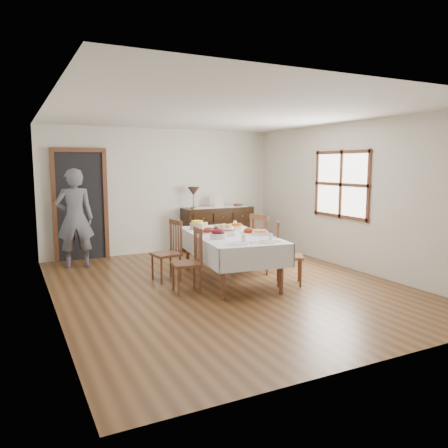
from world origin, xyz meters
name	(u,v)px	position (x,y,z in m)	size (l,w,h in m)	color
ground	(227,285)	(0.00, 0.00, 0.00)	(6.00, 6.00, 0.00)	brown
room_shell	(207,179)	(-0.15, 0.42, 1.64)	(5.02, 6.02, 2.65)	silver
dining_table	(230,240)	(0.17, 0.23, 0.67)	(1.38, 2.33, 0.76)	silver
chair_left_near	(190,260)	(-0.64, -0.07, 0.48)	(0.44, 0.44, 0.95)	brown
chair_left_far	(169,250)	(-0.70, 0.69, 0.49)	(0.46, 0.46, 0.98)	brown
chair_right_near	(286,253)	(0.86, -0.33, 0.50)	(0.57, 0.57, 0.99)	brown
chair_right_far	(264,243)	(0.97, 0.49, 0.52)	(0.53, 0.53, 1.02)	brown
sideboard	(218,228)	(1.15, 2.72, 0.47)	(1.55, 0.56, 0.93)	black
person	(75,215)	(-1.90, 2.31, 0.96)	(0.60, 0.38, 1.92)	#575763
bread_basket	(226,230)	(0.11, 0.25, 0.83)	(0.27, 0.27, 0.17)	#955739
egg_basket	(220,228)	(0.18, 0.61, 0.80)	(0.25, 0.25, 0.11)	black
ham_platter_a	(209,231)	(-0.09, 0.48, 0.79)	(0.28, 0.28, 0.11)	silver
ham_platter_b	(249,231)	(0.48, 0.16, 0.79)	(0.28, 0.28, 0.11)	silver
beet_bowl	(218,234)	(-0.17, -0.05, 0.83)	(0.25, 0.25, 0.15)	silver
carrot_bowl	(237,226)	(0.54, 0.68, 0.80)	(0.24, 0.24, 0.09)	silver
pineapple_bowl	(197,225)	(-0.08, 0.96, 0.83)	(0.26, 0.26, 0.14)	tan
casserole_dish	(260,233)	(0.56, -0.07, 0.80)	(0.26, 0.26, 0.08)	silver
butter_dish	(229,234)	(0.06, 0.04, 0.80)	(0.15, 0.11, 0.07)	silver
setting_left	(240,242)	(-0.07, -0.55, 0.78)	(0.43, 0.31, 0.10)	silver
setting_right	(268,240)	(0.35, -0.62, 0.78)	(0.43, 0.31, 0.10)	silver
glass_far_a	(206,225)	(0.08, 0.99, 0.81)	(0.07, 0.07, 0.11)	white
glass_far_b	(235,224)	(0.65, 0.96, 0.81)	(0.06, 0.06, 0.10)	white
runner	(219,207)	(1.19, 2.74, 0.93)	(1.30, 0.35, 0.01)	white
table_lamp	(194,192)	(0.59, 2.72, 1.28)	(0.26, 0.26, 0.46)	brown
picture_frame	(219,201)	(1.15, 2.67, 1.07)	(0.22, 0.08, 0.28)	beige
deco_bowl	(238,205)	(1.64, 2.68, 0.96)	(0.20, 0.20, 0.06)	brown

